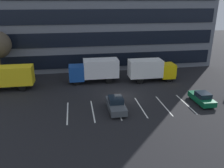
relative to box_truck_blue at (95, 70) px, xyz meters
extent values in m
plane|color=black|center=(3.03, -6.06, -1.95)|extent=(120.00, 120.00, 0.00)
cube|color=slate|center=(3.03, 11.94, 8.85)|extent=(38.13, 13.24, 21.60)
cube|color=black|center=(3.03, 5.26, 0.03)|extent=(36.60, 0.16, 2.30)
cube|color=black|center=(3.03, 5.26, 3.63)|extent=(36.60, 0.16, 2.30)
cube|color=black|center=(3.03, 5.26, 7.23)|extent=(36.60, 0.16, 2.30)
cube|color=silver|center=(-3.97, -9.62, -1.94)|extent=(0.14, 5.40, 0.01)
cube|color=silver|center=(-1.17, -9.62, -1.94)|extent=(0.14, 5.40, 0.01)
cube|color=silver|center=(1.63, -9.62, -1.94)|extent=(0.14, 5.40, 0.01)
cube|color=silver|center=(4.43, -9.62, -1.94)|extent=(0.14, 5.40, 0.01)
cube|color=silver|center=(7.23, -9.62, -1.94)|extent=(0.14, 5.40, 0.01)
cube|color=silver|center=(10.03, -9.62, -1.94)|extent=(0.14, 5.40, 0.01)
cube|color=#194799|center=(-2.71, 0.00, -0.37)|extent=(2.17, 2.37, 2.17)
cube|color=black|center=(-3.78, 0.00, 0.07)|extent=(0.06, 1.99, 0.96)
cube|color=white|center=(0.94, 0.00, 0.18)|extent=(5.14, 2.47, 2.67)
cube|color=black|center=(-3.85, 0.00, -1.30)|extent=(0.20, 2.37, 0.40)
cylinder|color=black|center=(-2.71, -1.02, -1.45)|extent=(0.99, 0.30, 0.99)
cylinder|color=black|center=(-2.71, 1.02, -1.45)|extent=(0.99, 0.30, 0.99)
cylinder|color=black|center=(1.97, -1.02, -1.45)|extent=(0.99, 0.30, 0.99)
cylinder|color=black|center=(1.97, 1.02, -1.45)|extent=(0.99, 0.30, 0.99)
cube|color=yellow|center=(-11.10, -1.16, 0.07)|extent=(4.88, 2.34, 2.53)
cylinder|color=black|center=(-10.13, -2.12, -1.48)|extent=(0.94, 0.28, 0.94)
cylinder|color=black|center=(-10.13, -0.20, -1.48)|extent=(0.94, 0.28, 0.94)
cube|color=yellow|center=(11.06, -0.91, -0.42)|extent=(2.10, 2.29, 2.10)
cube|color=black|center=(12.09, -0.91, 0.00)|extent=(0.06, 1.92, 0.92)
cube|color=white|center=(7.54, -0.91, 0.10)|extent=(4.96, 2.38, 2.57)
cube|color=black|center=(12.16, -0.91, -1.33)|extent=(0.19, 2.29, 0.38)
cylinder|color=black|center=(11.06, 0.08, -1.47)|extent=(0.95, 0.29, 0.95)
cylinder|color=black|center=(11.06, -1.89, -1.47)|extent=(0.95, 0.29, 0.95)
cylinder|color=black|center=(6.54, 0.08, -1.47)|extent=(0.95, 0.29, 0.95)
cylinder|color=black|center=(6.54, -1.89, -1.47)|extent=(0.95, 0.29, 0.95)
cube|color=#0C5933|center=(11.97, -9.63, -1.41)|extent=(1.64, 3.91, 0.64)
cube|color=black|center=(11.97, -9.82, -0.82)|extent=(1.44, 1.64, 0.55)
cylinder|color=black|center=(11.26, -8.38, -1.67)|extent=(0.20, 0.55, 0.55)
cylinder|color=black|center=(12.68, -8.38, -1.67)|extent=(0.20, 0.55, 0.55)
cylinder|color=black|center=(11.26, -10.88, -1.67)|extent=(0.20, 0.55, 0.55)
cylinder|color=black|center=(12.68, -10.88, -1.67)|extent=(0.20, 0.55, 0.55)
cube|color=#474C51|center=(1.43, -9.93, -1.36)|extent=(1.78, 4.26, 0.69)
cube|color=black|center=(1.43, -9.72, -0.72)|extent=(1.57, 1.79, 0.59)
cylinder|color=black|center=(2.21, -11.30, -1.65)|extent=(0.22, 0.59, 0.59)
cylinder|color=black|center=(0.66, -11.30, -1.65)|extent=(0.22, 0.59, 0.59)
cylinder|color=black|center=(2.21, -8.57, -1.65)|extent=(0.22, 0.59, 0.59)
cylinder|color=black|center=(0.66, -8.57, -1.65)|extent=(0.22, 0.59, 0.59)
cylinder|color=#473323|center=(-13.97, 2.91, 0.04)|extent=(0.28, 0.28, 3.98)
camera|label=1|loc=(-2.82, -32.84, 9.83)|focal=36.83mm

